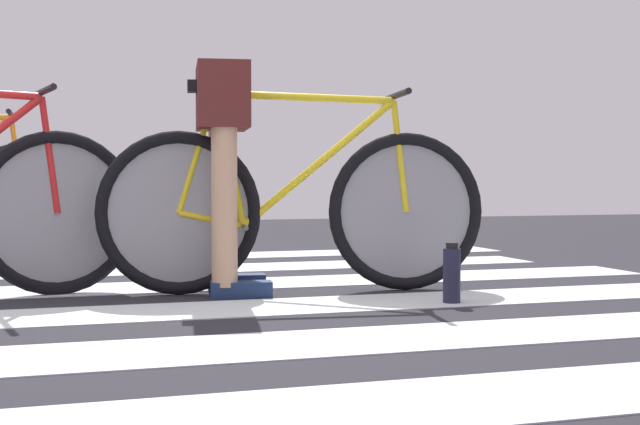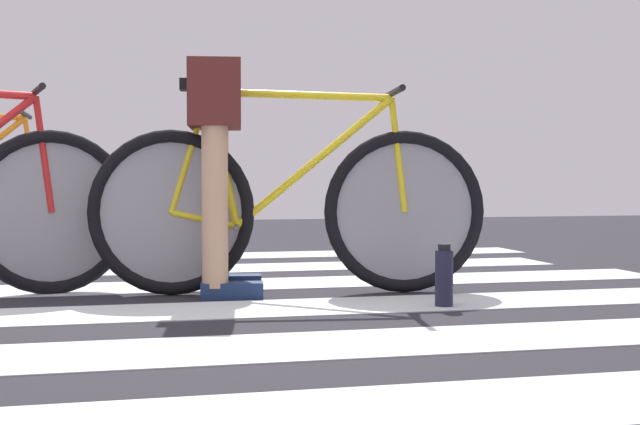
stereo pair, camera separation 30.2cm
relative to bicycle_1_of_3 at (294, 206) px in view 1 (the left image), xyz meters
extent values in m
cube|color=#24242A|center=(-0.77, -0.26, -0.40)|extent=(18.00, 14.00, 0.02)
cube|color=silver|center=(-0.66, -1.94, -0.38)|extent=(5.20, 0.44, 0.00)
cube|color=silver|center=(-0.67, -1.18, -0.38)|extent=(5.20, 0.44, 0.00)
cube|color=silver|center=(-0.71, -0.41, -0.38)|extent=(5.20, 0.44, 0.00)
cube|color=silver|center=(-0.64, 0.36, -0.38)|extent=(5.20, 0.44, 0.00)
cube|color=silver|center=(-0.84, 1.11, -0.38)|extent=(5.20, 0.44, 0.00)
cube|color=silver|center=(-0.64, 1.89, -0.38)|extent=(5.20, 0.44, 0.00)
torus|color=black|center=(-0.50, 0.07, -0.03)|extent=(0.72, 0.15, 0.72)
torus|color=black|center=(0.51, -0.07, -0.03)|extent=(0.72, 0.15, 0.72)
cylinder|color=gray|center=(-0.50, 0.07, -0.03)|extent=(0.60, 0.09, 0.61)
cylinder|color=gray|center=(0.51, -0.07, -0.03)|extent=(0.60, 0.09, 0.61)
cylinder|color=yellow|center=(0.05, -0.01, 0.48)|extent=(0.80, 0.14, 0.05)
cylinder|color=yellow|center=(0.11, -0.02, 0.19)|extent=(0.70, 0.13, 0.59)
cylinder|color=yellow|center=(-0.28, 0.04, 0.20)|extent=(0.16, 0.05, 0.59)
cylinder|color=yellow|center=(-0.36, 0.05, -0.06)|extent=(0.29, 0.07, 0.09)
cylinder|color=yellow|center=(-0.42, 0.06, 0.23)|extent=(0.19, 0.05, 0.53)
cylinder|color=yellow|center=(0.48, -0.07, 0.22)|extent=(0.09, 0.04, 0.50)
cube|color=black|center=(-0.34, 0.05, 0.52)|extent=(0.25, 0.12, 0.05)
cylinder|color=black|center=(0.45, -0.06, 0.49)|extent=(0.10, 0.52, 0.03)
cylinder|color=#4C4C51|center=(-0.22, 0.03, -0.09)|extent=(0.07, 0.34, 0.02)
cylinder|color=tan|center=(-0.29, 0.18, 0.12)|extent=(0.11, 0.11, 0.91)
cylinder|color=tan|center=(-0.33, -0.10, 0.12)|extent=(0.11, 0.11, 0.91)
cube|color=#54201D|center=(-0.31, 0.04, 0.48)|extent=(0.27, 0.44, 0.28)
cube|color=navy|center=(-0.22, 0.17, -0.35)|extent=(0.27, 0.13, 0.07)
cube|color=navy|center=(-0.26, -0.11, -0.35)|extent=(0.27, 0.13, 0.07)
torus|color=black|center=(-1.01, 0.22, -0.03)|extent=(0.71, 0.19, 0.72)
cylinder|color=gray|center=(-1.01, 0.22, -0.03)|extent=(0.60, 0.12, 0.61)
cylinder|color=red|center=(-1.04, 0.21, 0.22)|extent=(0.09, 0.04, 0.50)
cylinder|color=black|center=(-1.07, 0.21, 0.49)|extent=(0.12, 0.52, 0.03)
torus|color=black|center=(-1.18, 1.62, -0.03)|extent=(0.72, 0.07, 0.72)
cylinder|color=gray|center=(-1.18, 1.62, -0.03)|extent=(0.61, 0.02, 0.61)
cylinder|color=orange|center=(-1.21, 1.62, 0.22)|extent=(0.09, 0.03, 0.50)
cylinder|color=black|center=(-1.24, 1.62, 0.49)|extent=(0.04, 0.52, 0.03)
cylinder|color=#1D1D35|center=(0.52, -0.52, -0.27)|extent=(0.07, 0.07, 0.22)
cylinder|color=black|center=(0.52, -0.52, -0.15)|extent=(0.05, 0.05, 0.02)
camera|label=1|loc=(-1.04, -3.74, 0.12)|focal=49.03mm
camera|label=2|loc=(-0.74, -3.74, 0.12)|focal=49.03mm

